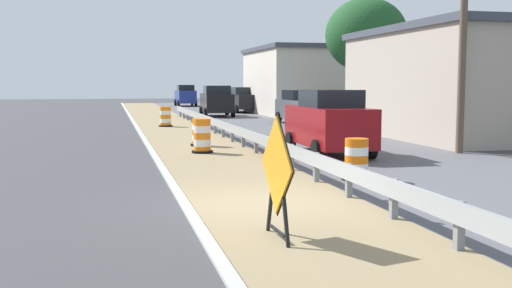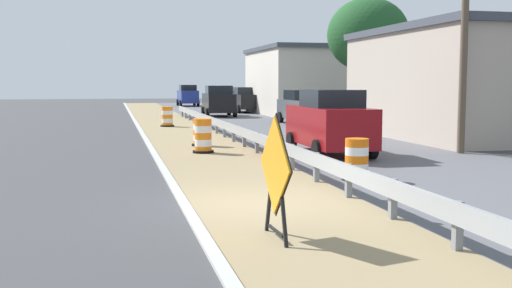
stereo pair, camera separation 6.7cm
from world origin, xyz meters
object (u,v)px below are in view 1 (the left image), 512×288
object	(u,v)px
car_trailing_near_lane	(302,107)
utility_pole_near	(463,30)
traffic_barrel_nearest	(356,161)
traffic_barrel_mid	(200,134)
car_lead_far_lane	(217,101)
traffic_barrel_close	(202,137)
car_mid_far_lane	(243,100)
traffic_barrel_far	(166,118)
warning_sign_diamond	(277,171)
car_lead_near_lane	(329,122)
car_trailing_far_lane	(185,95)

from	to	relation	value
car_trailing_near_lane	utility_pole_near	distance (m)	15.33
traffic_barrel_nearest	car_trailing_near_lane	xyz separation A→B (m)	(4.84, 19.46, 0.52)
traffic_barrel_mid	car_lead_far_lane	xyz separation A→B (m)	(4.03, 19.61, 0.61)
traffic_barrel_close	car_mid_far_lane	xyz separation A→B (m)	(7.31, 27.21, 0.47)
traffic_barrel_close	traffic_barrel_far	size ratio (longest dim) A/B	1.07
traffic_barrel_close	car_lead_far_lane	xyz separation A→B (m)	(4.28, 21.88, 0.55)
traffic_barrel_mid	warning_sign_diamond	bearing A→B (deg)	-93.43
traffic_barrel_nearest	car_mid_far_lane	size ratio (longest dim) A/B	0.22
traffic_barrel_far	car_lead_near_lane	size ratio (longest dim) A/B	0.24
traffic_barrel_far	traffic_barrel_close	bearing A→B (deg)	-89.58
car_mid_far_lane	utility_pole_near	size ratio (longest dim) A/B	0.59
traffic_barrel_nearest	traffic_barrel_far	world-z (taller)	traffic_barrel_far
traffic_barrel_nearest	traffic_barrel_close	size ratio (longest dim) A/B	0.88
traffic_barrel_close	car_lead_far_lane	world-z (taller)	car_lead_far_lane
car_trailing_near_lane	car_lead_far_lane	distance (m)	9.56
traffic_barrel_far	car_lead_far_lane	bearing A→B (deg)	64.65
traffic_barrel_far	traffic_barrel_nearest	bearing A→B (deg)	-81.45
car_lead_near_lane	car_mid_far_lane	bearing A→B (deg)	-5.91
traffic_barrel_nearest	car_lead_far_lane	world-z (taller)	car_lead_far_lane
traffic_barrel_mid	car_trailing_far_lane	xyz separation A→B (m)	(4.19, 38.83, 0.60)
car_trailing_near_lane	utility_pole_near	bearing A→B (deg)	1.22
traffic_barrel_nearest	car_mid_far_lane	bearing A→B (deg)	82.38
traffic_barrel_nearest	car_trailing_far_lane	xyz separation A→B (m)	(1.64, 47.64, 0.61)
traffic_barrel_nearest	car_lead_near_lane	size ratio (longest dim) A/B	0.23
traffic_barrel_nearest	car_lead_near_lane	bearing A→B (deg)	77.07
car_trailing_near_lane	car_trailing_far_lane	xyz separation A→B (m)	(-3.20, 28.18, 0.09)
traffic_barrel_nearest	utility_pole_near	distance (m)	8.01
car_trailing_near_lane	car_mid_far_lane	xyz separation A→B (m)	(-0.32, 14.28, 0.03)
car_trailing_near_lane	car_lead_near_lane	bearing A→B (deg)	-15.91
traffic_barrel_nearest	car_lead_far_lane	bearing A→B (deg)	87.00
warning_sign_diamond	traffic_barrel_close	distance (m)	11.53
traffic_barrel_mid	car_trailing_near_lane	size ratio (longest dim) A/B	0.23
warning_sign_diamond	traffic_barrel_nearest	world-z (taller)	warning_sign_diamond
car_lead_far_lane	utility_pole_near	distance (m)	24.48
traffic_barrel_mid	traffic_barrel_far	distance (m)	10.39
traffic_barrel_nearest	traffic_barrel_mid	bearing A→B (deg)	106.14
traffic_barrel_close	utility_pole_near	world-z (taller)	utility_pole_near
car_lead_far_lane	car_mid_far_lane	distance (m)	6.13
warning_sign_diamond	traffic_barrel_far	xyz separation A→B (m)	(0.49, 24.16, -0.56)
traffic_barrel_close	traffic_barrel_mid	distance (m)	2.29
warning_sign_diamond	car_trailing_far_lane	size ratio (longest dim) A/B	0.46
traffic_barrel_far	car_mid_far_lane	world-z (taller)	car_mid_far_lane
car_lead_far_lane	utility_pole_near	xyz separation A→B (m)	(4.09, -23.94, 3.01)
warning_sign_diamond	car_trailing_far_lane	xyz separation A→B (m)	(5.02, 52.61, 0.02)
car_trailing_near_lane	car_mid_far_lane	bearing A→B (deg)	179.72
traffic_barrel_mid	car_lead_near_lane	distance (m)	5.27
traffic_barrel_mid	car_trailing_near_lane	bearing A→B (deg)	55.28
warning_sign_diamond	car_lead_far_lane	distance (m)	33.73
car_lead_near_lane	car_mid_far_lane	distance (m)	28.80
traffic_barrel_close	traffic_barrel_mid	bearing A→B (deg)	83.91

